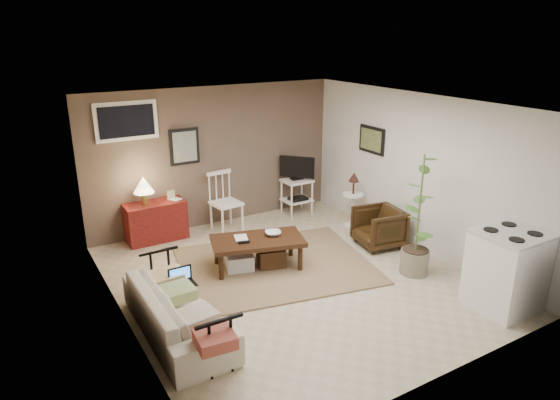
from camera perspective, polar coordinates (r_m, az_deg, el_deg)
floor at (r=7.01m, az=1.40°, el=-8.96°), size 5.00×5.00×0.00m
art_back at (r=8.39m, az=-10.86°, el=6.02°), size 0.50×0.03×0.60m
art_right at (r=8.56m, az=10.45°, el=6.78°), size 0.03×0.60×0.45m
window at (r=8.04m, az=-17.15°, el=8.60°), size 0.96×0.03×0.60m
rug at (r=7.35m, az=-0.52°, el=-7.45°), size 3.06×2.64×0.03m
coffee_table at (r=7.18m, az=-2.64°, el=-5.84°), size 1.43×1.01×0.49m
sofa at (r=5.82m, az=-11.70°, el=-11.52°), size 0.55×1.90×0.74m
sofa_pillows at (r=5.61m, az=-10.54°, el=-11.69°), size 0.36×1.80×0.13m
sofa_end_rails at (r=5.87m, az=-10.64°, el=-11.72°), size 0.51×1.90×0.64m
laptop at (r=6.09m, az=-11.19°, el=-8.86°), size 0.29×0.21×0.20m
red_console at (r=8.33m, az=-14.11°, el=-2.00°), size 0.96×0.43×1.11m
spindle_chair at (r=8.53m, az=-6.24°, el=-0.38°), size 0.50×0.50×1.01m
tv_stand at (r=9.20m, az=1.98°, el=1.87°), size 0.51×0.51×1.09m
side_table at (r=8.67m, az=8.36°, el=0.79°), size 0.37×0.37×0.98m
armchair at (r=8.03m, az=11.22°, el=-2.88°), size 0.72×0.76×0.68m
potted_plant at (r=7.04m, az=15.63°, el=-1.24°), size 0.44×0.44×1.76m
stove at (r=6.73m, az=24.46°, el=-7.28°), size 0.78×0.72×1.01m
bowl at (r=7.17m, az=-0.80°, el=-3.18°), size 0.23×0.13×0.23m
book_table at (r=7.06m, az=-5.22°, el=-3.56°), size 0.18×0.07×0.24m
book_console at (r=8.24m, az=-12.35°, el=0.55°), size 0.15×0.08×0.20m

